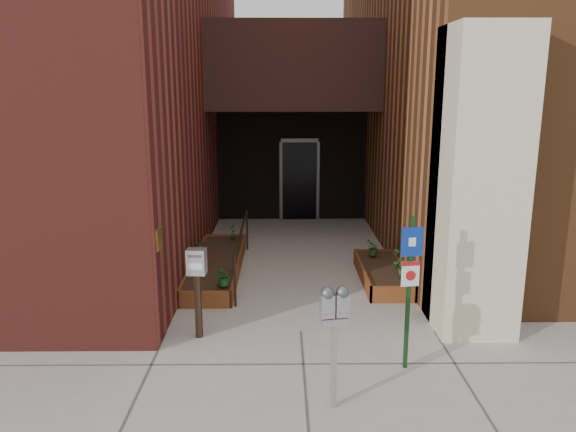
{
  "coord_description": "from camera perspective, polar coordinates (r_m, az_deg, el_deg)",
  "views": [
    {
      "loc": [
        -0.27,
        -7.73,
        3.58
      ],
      "look_at": [
        -0.17,
        1.8,
        1.35
      ],
      "focal_mm": 35.0,
      "sensor_mm": 36.0,
      "label": 1
    }
  ],
  "objects": [
    {
      "name": "shrub_right_a",
      "position": [
        10.09,
        11.6,
        -5.17
      ],
      "size": [
        0.23,
        0.23,
        0.31
      ],
      "primitive_type": "imported",
      "rotation": [
        0.0,
        0.0,
        1.12
      ],
      "color": "#1D5718",
      "rests_on": "planter_right"
    },
    {
      "name": "shrub_right_c",
      "position": [
        11.18,
        8.65,
        -3.24
      ],
      "size": [
        0.37,
        0.37,
        0.31
      ],
      "primitive_type": "imported",
      "rotation": [
        0.0,
        0.0,
        4.27
      ],
      "color": "#1C4F16",
      "rests_on": "planter_right"
    },
    {
      "name": "shrub_left_c",
      "position": [
        10.85,
        -8.97,
        -3.53
      ],
      "size": [
        0.31,
        0.31,
        0.39
      ],
      "primitive_type": "imported",
      "rotation": [
        0.0,
        0.0,
        3.93
      ],
      "color": "#1C5117",
      "rests_on": "planter_left"
    },
    {
      "name": "handrail",
      "position": [
        10.79,
        -4.73,
        -2.11
      ],
      "size": [
        0.04,
        3.34,
        0.9
      ],
      "color": "black",
      "rests_on": "ground"
    },
    {
      "name": "parking_meter",
      "position": [
        6.26,
        4.76,
        -9.94
      ],
      "size": [
        0.34,
        0.18,
        1.46
      ],
      "color": "#A09FA2",
      "rests_on": "ground"
    },
    {
      "name": "shrub_left_b",
      "position": [
        10.29,
        -9.12,
        -4.58
      ],
      "size": [
        0.27,
        0.27,
        0.35
      ],
      "primitive_type": "imported",
      "rotation": [
        0.0,
        0.0,
        2.49
      ],
      "color": "#215719",
      "rests_on": "planter_left"
    },
    {
      "name": "payment_dropbox",
      "position": [
        8.11,
        -9.22,
        -5.85
      ],
      "size": [
        0.28,
        0.22,
        1.33
      ],
      "color": "black",
      "rests_on": "ground"
    },
    {
      "name": "architecture",
      "position": [
        14.7,
        -0.28,
        18.62
      ],
      "size": [
        20.0,
        14.6,
        10.0
      ],
      "color": "maroon",
      "rests_on": "ground"
    },
    {
      "name": "sign_post",
      "position": [
        7.21,
        12.27,
        -6.06
      ],
      "size": [
        0.28,
        0.08,
        2.03
      ],
      "color": "#143714",
      "rests_on": "ground"
    },
    {
      "name": "shrub_left_a",
      "position": [
        9.49,
        -6.53,
        -6.07
      ],
      "size": [
        0.41,
        0.41,
        0.34
      ],
      "primitive_type": "imported",
      "rotation": [
        0.0,
        0.0,
        0.51
      ],
      "color": "#1A5B20",
      "rests_on": "planter_left"
    },
    {
      "name": "shrub_right_b",
      "position": [
        10.55,
        11.05,
        -4.16
      ],
      "size": [
        0.28,
        0.28,
        0.37
      ],
      "primitive_type": "imported",
      "rotation": [
        0.0,
        0.0,
        2.39
      ],
      "color": "#1D5117",
      "rests_on": "planter_right"
    },
    {
      "name": "planter_right",
      "position": [
        10.68,
        9.56,
        -5.86
      ],
      "size": [
        0.8,
        2.2,
        0.3
      ],
      "color": "brown",
      "rests_on": "ground"
    },
    {
      "name": "ground",
      "position": [
        8.53,
        1.3,
        -11.67
      ],
      "size": [
        80.0,
        80.0,
        0.0
      ],
      "primitive_type": "plane",
      "color": "#9E9991",
      "rests_on": "ground"
    },
    {
      "name": "planter_left",
      "position": [
        11.06,
        -7.25,
        -5.11
      ],
      "size": [
        0.9,
        3.6,
        0.3
      ],
      "color": "brown",
      "rests_on": "ground"
    },
    {
      "name": "shrub_left_d",
      "position": [
        12.34,
        -5.61,
        -1.48
      ],
      "size": [
        0.21,
        0.21,
        0.35
      ],
      "primitive_type": "imported",
      "rotation": [
        0.0,
        0.0,
        4.83
      ],
      "color": "#245B1A",
      "rests_on": "planter_left"
    }
  ]
}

